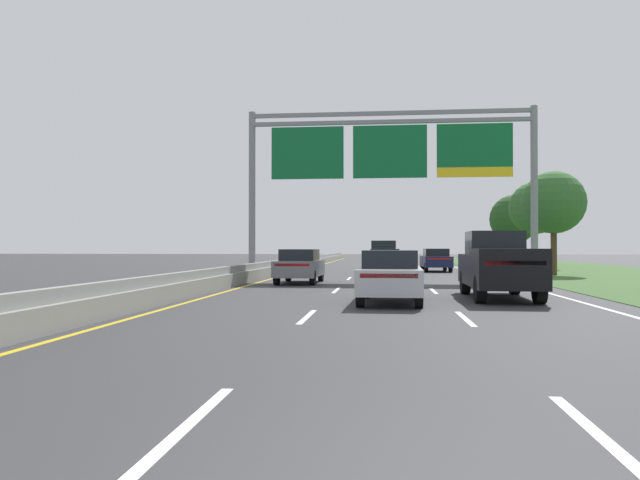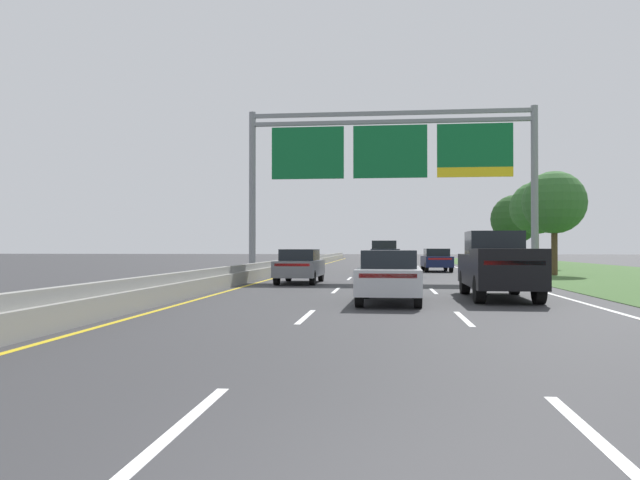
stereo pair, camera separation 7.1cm
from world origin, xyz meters
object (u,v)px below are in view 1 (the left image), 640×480
(car_gold_centre_lane_suv, at_px, (383,255))
(roadside_tree_mid, at_px, (554,203))
(pickup_truck_black, at_px, (498,265))
(car_blue_centre_lane_sedan, at_px, (385,262))
(car_grey_left_lane_sedan, at_px, (300,265))
(car_silver_centre_lane_sedan, at_px, (390,275))
(overhead_sign_gantry, at_px, (390,158))
(car_navy_right_lane_sedan, at_px, (436,260))
(roadside_tree_far, at_px, (535,208))
(roadside_tree_distant, at_px, (514,219))

(car_gold_centre_lane_suv, xyz_separation_m, roadside_tree_mid, (10.06, -5.06, 3.21))
(pickup_truck_black, xyz_separation_m, car_blue_centre_lane_sedan, (-3.63, 13.85, -0.26))
(car_grey_left_lane_sedan, distance_m, car_silver_centre_lane_sedan, 10.50)
(overhead_sign_gantry, relative_size, car_silver_centre_lane_sedan, 3.38)
(car_silver_centre_lane_sedan, bearing_deg, roadside_tree_mid, -25.63)
(car_grey_left_lane_sedan, height_order, roadside_tree_mid, roadside_tree_mid)
(pickup_truck_black, xyz_separation_m, car_navy_right_lane_sedan, (-0.13, 22.34, -0.26))
(overhead_sign_gantry, bearing_deg, pickup_truck_black, -74.00)
(car_gold_centre_lane_suv, xyz_separation_m, roadside_tree_far, (11.78, 6.48, 3.61))
(overhead_sign_gantry, distance_m, car_silver_centre_lane_sedan, 14.82)
(car_blue_centre_lane_sedan, bearing_deg, roadside_tree_mid, -71.20)
(roadside_tree_far, bearing_deg, pickup_truck_black, -105.70)
(overhead_sign_gantry, height_order, car_silver_centre_lane_sedan, overhead_sign_gantry)
(car_navy_right_lane_sedan, bearing_deg, roadside_tree_far, -53.69)
(pickup_truck_black, bearing_deg, roadside_tree_far, -15.01)
(car_silver_centre_lane_sedan, distance_m, car_blue_centre_lane_sedan, 15.83)
(car_gold_centre_lane_suv, bearing_deg, roadside_tree_far, -61.59)
(overhead_sign_gantry, height_order, car_gold_centre_lane_suv, overhead_sign_gantry)
(overhead_sign_gantry, distance_m, car_grey_left_lane_sedan, 8.03)
(car_grey_left_lane_sedan, bearing_deg, roadside_tree_mid, -54.77)
(car_silver_centre_lane_sedan, height_order, roadside_tree_mid, roadside_tree_mid)
(car_grey_left_lane_sedan, distance_m, car_blue_centre_lane_sedan, 7.30)
(roadside_tree_far, bearing_deg, roadside_tree_mid, -98.51)
(overhead_sign_gantry, relative_size, car_navy_right_lane_sedan, 3.39)
(roadside_tree_mid, distance_m, roadside_tree_far, 11.67)
(overhead_sign_gantry, distance_m, car_blue_centre_lane_sedan, 5.88)
(pickup_truck_black, height_order, car_navy_right_lane_sedan, pickup_truck_black)
(car_grey_left_lane_sedan, relative_size, car_blue_centre_lane_sedan, 1.00)
(pickup_truck_black, distance_m, car_navy_right_lane_sedan, 22.34)
(overhead_sign_gantry, relative_size, pickup_truck_black, 2.78)
(car_gold_centre_lane_suv, distance_m, car_silver_centre_lane_sedan, 24.19)
(roadside_tree_distant, bearing_deg, car_silver_centre_lane_sedan, -106.16)
(car_grey_left_lane_sedan, relative_size, roadside_tree_far, 0.65)
(overhead_sign_gantry, distance_m, roadside_tree_mid, 11.28)
(overhead_sign_gantry, bearing_deg, roadside_tree_mid, 28.91)
(roadside_tree_distant, bearing_deg, car_navy_right_lane_sedan, -115.64)
(roadside_tree_mid, xyz_separation_m, roadside_tree_far, (1.73, 11.54, 0.40))
(roadside_tree_mid, bearing_deg, overhead_sign_gantry, -151.09)
(overhead_sign_gantry, bearing_deg, car_blue_centre_lane_sedan, 96.86)
(car_navy_right_lane_sedan, relative_size, car_silver_centre_lane_sedan, 1.00)
(overhead_sign_gantry, xyz_separation_m, car_gold_centre_lane_suv, (-0.34, 10.43, -5.22))
(car_silver_centre_lane_sedan, height_order, roadside_tree_far, roadside_tree_far)
(car_gold_centre_lane_suv, relative_size, roadside_tree_distant, 0.69)
(pickup_truck_black, relative_size, roadside_tree_far, 0.80)
(pickup_truck_black, bearing_deg, car_navy_right_lane_sedan, 1.02)
(car_blue_centre_lane_sedan, relative_size, roadside_tree_mid, 0.71)
(car_navy_right_lane_sedan, xyz_separation_m, car_gold_centre_lane_suv, (-3.59, -0.13, 0.28))
(car_gold_centre_lane_suv, bearing_deg, pickup_truck_black, -170.88)
(roadside_tree_mid, xyz_separation_m, roadside_tree_distant, (2.77, 24.44, 0.14))
(car_navy_right_lane_sedan, xyz_separation_m, roadside_tree_distant, (9.24, 19.25, 3.63))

